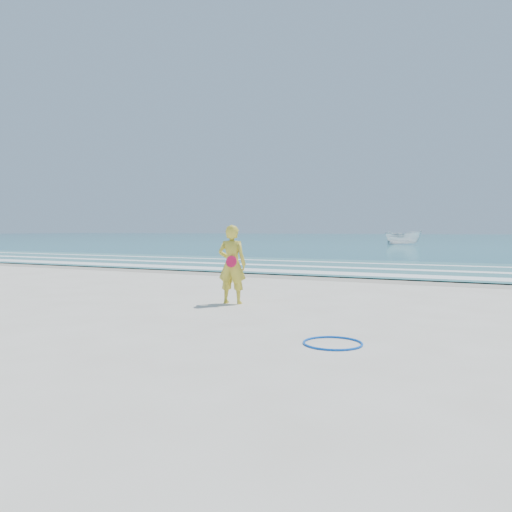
% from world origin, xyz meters
% --- Properties ---
extents(ground, '(400.00, 400.00, 0.00)m').
position_xyz_m(ground, '(0.00, 0.00, 0.00)').
color(ground, silver).
rests_on(ground, ground).
extents(wet_sand, '(400.00, 2.40, 0.00)m').
position_xyz_m(wet_sand, '(0.00, 9.00, 0.00)').
color(wet_sand, '#B2A893').
rests_on(wet_sand, ground).
extents(ocean, '(400.00, 190.00, 0.04)m').
position_xyz_m(ocean, '(0.00, 105.00, 0.02)').
color(ocean, '#19727F').
rests_on(ocean, ground).
extents(shallow, '(400.00, 10.00, 0.01)m').
position_xyz_m(shallow, '(0.00, 14.00, 0.04)').
color(shallow, '#59B7AD').
rests_on(shallow, ocean).
extents(foam_near, '(400.00, 1.40, 0.01)m').
position_xyz_m(foam_near, '(0.00, 10.30, 0.05)').
color(foam_near, white).
rests_on(foam_near, shallow).
extents(foam_mid, '(400.00, 0.90, 0.01)m').
position_xyz_m(foam_mid, '(0.00, 13.20, 0.05)').
color(foam_mid, white).
rests_on(foam_mid, shallow).
extents(foam_far, '(400.00, 0.60, 0.01)m').
position_xyz_m(foam_far, '(0.00, 16.50, 0.05)').
color(foam_far, white).
rests_on(foam_far, shallow).
extents(hoop, '(1.11, 1.11, 0.03)m').
position_xyz_m(hoop, '(3.92, -1.05, 0.02)').
color(hoop, blue).
rests_on(hoop, ground).
extents(boat, '(4.42, 2.31, 1.62)m').
position_xyz_m(boat, '(-3.36, 49.54, 0.85)').
color(boat, white).
rests_on(boat, ocean).
extents(woman, '(0.73, 0.54, 1.83)m').
position_xyz_m(woman, '(0.59, 1.93, 0.91)').
color(woman, gold).
rests_on(woman, ground).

